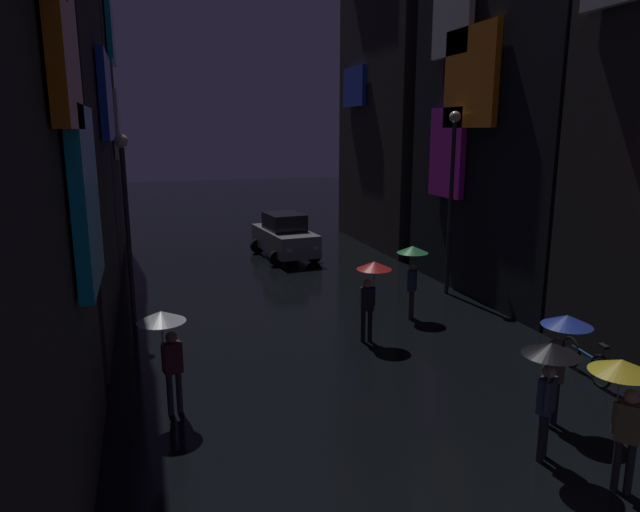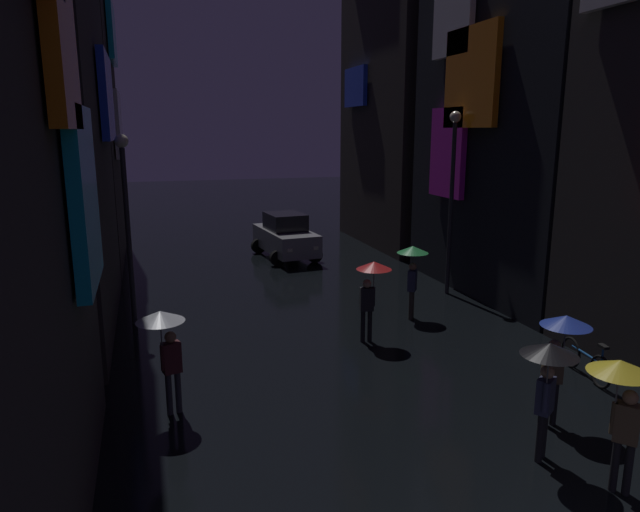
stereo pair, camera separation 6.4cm
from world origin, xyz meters
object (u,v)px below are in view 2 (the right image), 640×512
at_px(car_distant, 285,236).
at_px(streetlamp_right_far, 452,183).
at_px(pedestrian_far_right_blue, 562,339).
at_px(pedestrian_near_crossing_clear, 164,333).
at_px(pedestrian_midstreet_centre_red, 372,279).
at_px(streetlamp_left_far, 126,207).
at_px(pedestrian_foreground_right_yellow, 622,389).
at_px(bicycle_parked_at_storefront, 586,361).
at_px(pedestrian_foreground_left_green, 413,262).
at_px(pedestrian_midstreet_left_black, 548,369).

distance_m(car_distant, streetlamp_right_far, 8.39).
height_order(pedestrian_far_right_blue, streetlamp_right_far, streetlamp_right_far).
height_order(pedestrian_near_crossing_clear, pedestrian_midstreet_centre_red, same).
height_order(pedestrian_near_crossing_clear, streetlamp_left_far, streetlamp_left_far).
bearing_deg(pedestrian_foreground_right_yellow, bicycle_parked_at_storefront, 53.29).
relative_size(pedestrian_near_crossing_clear, pedestrian_far_right_blue, 1.00).
distance_m(pedestrian_foreground_left_green, streetlamp_right_far, 3.59).
xyz_separation_m(pedestrian_foreground_right_yellow, pedestrian_foreground_left_green, (0.73, 8.37, 0.00)).
bearing_deg(bicycle_parked_at_storefront, pedestrian_midstreet_left_black, -140.98).
distance_m(pedestrian_foreground_right_yellow, pedestrian_midstreet_centre_red, 7.02).
relative_size(pedestrian_midstreet_left_black, bicycle_parked_at_storefront, 1.17).
bearing_deg(pedestrian_midstreet_left_black, pedestrian_foreground_right_yellow, -60.05).
distance_m(pedestrian_foreground_left_green, streetlamp_left_far, 8.11).
xyz_separation_m(bicycle_parked_at_storefront, car_distant, (-3.49, 13.73, 0.54)).
height_order(pedestrian_midstreet_centre_red, streetlamp_right_far, streetlamp_right_far).
height_order(pedestrian_midstreet_centre_red, streetlamp_left_far, streetlamp_left_far).
xyz_separation_m(pedestrian_midstreet_left_black, pedestrian_midstreet_centre_red, (-0.58, 5.99, 0.00)).
bearing_deg(pedestrian_midstreet_centre_red, pedestrian_midstreet_left_black, -84.43).
xyz_separation_m(pedestrian_foreground_right_yellow, streetlamp_left_far, (-7.01, 10.18, 1.64)).
height_order(pedestrian_midstreet_left_black, pedestrian_foreground_left_green, same).
xyz_separation_m(pedestrian_midstreet_left_black, pedestrian_near_crossing_clear, (-5.78, 3.45, 0.00)).
bearing_deg(streetlamp_right_far, streetlamp_left_far, -179.32).
relative_size(pedestrian_far_right_blue, car_distant, 0.50).
distance_m(pedestrian_midstreet_centre_red, pedestrian_foreground_left_green, 2.35).
relative_size(pedestrian_foreground_right_yellow, bicycle_parked_at_storefront, 1.17).
bearing_deg(pedestrian_midstreet_centre_red, pedestrian_foreground_right_yellow, -80.79).
relative_size(pedestrian_midstreet_left_black, pedestrian_far_right_blue, 1.00).
xyz_separation_m(pedestrian_near_crossing_clear, pedestrian_far_right_blue, (6.87, -2.43, 0.00)).
bearing_deg(car_distant, pedestrian_midstreet_centre_red, -91.28).
height_order(pedestrian_midstreet_left_black, pedestrian_near_crossing_clear, same).
bearing_deg(pedestrian_midstreet_centre_red, car_distant, 88.72).
distance_m(pedestrian_midstreet_centre_red, car_distant, 10.31).
bearing_deg(pedestrian_foreground_right_yellow, pedestrian_foreground_left_green, 85.04).
height_order(bicycle_parked_at_storefront, car_distant, car_distant).
height_order(bicycle_parked_at_storefront, streetlamp_left_far, streetlamp_left_far).
bearing_deg(bicycle_parked_at_storefront, pedestrian_foreground_right_yellow, -126.71).
bearing_deg(pedestrian_midstreet_centre_red, pedestrian_foreground_left_green, 38.02).
bearing_deg(pedestrian_foreground_left_green, streetlamp_right_far, 40.33).
height_order(pedestrian_foreground_left_green, car_distant, pedestrian_foreground_left_green).
bearing_deg(pedestrian_foreground_right_yellow, pedestrian_far_right_blue, 74.08).
distance_m(pedestrian_midstreet_left_black, pedestrian_midstreet_centre_red, 6.02).
height_order(car_distant, streetlamp_left_far, streetlamp_left_far).
distance_m(pedestrian_near_crossing_clear, pedestrian_foreground_right_yellow, 7.69).
height_order(pedestrian_midstreet_centre_red, car_distant, pedestrian_midstreet_centre_red).
height_order(pedestrian_foreground_right_yellow, car_distant, pedestrian_foreground_right_yellow).
height_order(pedestrian_foreground_right_yellow, bicycle_parked_at_storefront, pedestrian_foreground_right_yellow).
relative_size(pedestrian_midstreet_left_black, pedestrian_foreground_right_yellow, 1.00).
xyz_separation_m(pedestrian_midstreet_centre_red, car_distant, (0.23, 10.28, -0.74)).
xyz_separation_m(pedestrian_foreground_left_green, streetlamp_left_far, (-7.73, 1.80, 1.64)).
bearing_deg(pedestrian_far_right_blue, pedestrian_foreground_left_green, 88.49).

